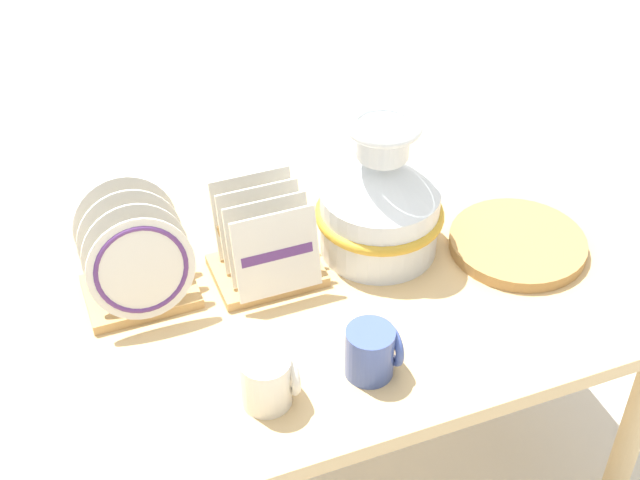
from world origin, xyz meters
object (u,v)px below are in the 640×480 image
(dish_rack_round_plates, at_px, (137,266))
(wicker_charger_stack, at_px, (517,243))
(mug_cream_glaze, at_px, (269,380))
(ceramic_vase, at_px, (380,200))
(dish_rack_square_plates, at_px, (266,251))
(mug_cobalt_glaze, at_px, (372,351))

(dish_rack_round_plates, height_order, wicker_charger_stack, dish_rack_round_plates)
(wicker_charger_stack, height_order, mug_cream_glaze, mug_cream_glaze)
(ceramic_vase, relative_size, wicker_charger_stack, 1.09)
(dish_rack_square_plates, distance_m, wicker_charger_stack, 0.54)
(wicker_charger_stack, bearing_deg, dish_rack_square_plates, 167.76)
(wicker_charger_stack, bearing_deg, mug_cobalt_glaze, -154.10)
(wicker_charger_stack, height_order, mug_cobalt_glaze, mug_cobalt_glaze)
(dish_rack_round_plates, bearing_deg, mug_cobalt_glaze, -44.75)
(ceramic_vase, xyz_separation_m, dish_rack_square_plates, (-0.25, 0.00, -0.07))
(dish_rack_square_plates, relative_size, mug_cream_glaze, 2.15)
(wicker_charger_stack, distance_m, mug_cream_glaze, 0.66)
(dish_rack_round_plates, height_order, mug_cobalt_glaze, dish_rack_round_plates)
(dish_rack_square_plates, height_order, wicker_charger_stack, dish_rack_square_plates)
(dish_rack_round_plates, xyz_separation_m, dish_rack_square_plates, (0.26, -0.02, -0.02))
(ceramic_vase, relative_size, mug_cream_glaze, 3.13)
(ceramic_vase, height_order, mug_cobalt_glaze, ceramic_vase)
(dish_rack_round_plates, height_order, dish_rack_square_plates, dish_rack_round_plates)
(wicker_charger_stack, relative_size, mug_cobalt_glaze, 2.88)
(dish_rack_square_plates, relative_size, mug_cobalt_glaze, 2.15)
(ceramic_vase, distance_m, wicker_charger_stack, 0.32)
(mug_cobalt_glaze, distance_m, mug_cream_glaze, 0.20)
(dish_rack_square_plates, xyz_separation_m, mug_cobalt_glaze, (0.09, -0.32, -0.01))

